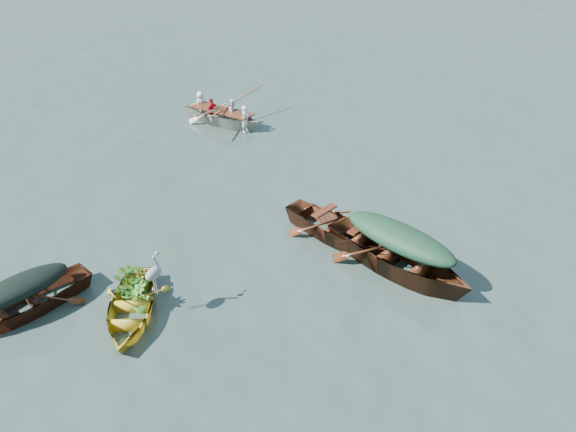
# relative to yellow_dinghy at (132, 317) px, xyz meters

# --- Properties ---
(ground) EXTENTS (140.00, 140.00, 0.00)m
(ground) POSITION_rel_yellow_dinghy_xyz_m (1.09, 0.47, 0.00)
(ground) COLOR #324741
(ground) RESTS_ON ground
(yellow_dinghy) EXTENTS (2.86, 3.31, 0.83)m
(yellow_dinghy) POSITION_rel_yellow_dinghy_xyz_m (0.00, 0.00, 0.00)
(yellow_dinghy) COLOR gold
(yellow_dinghy) RESTS_ON ground
(dark_covered_boat) EXTENTS (2.05, 3.85, 0.91)m
(dark_covered_boat) POSITION_rel_yellow_dinghy_xyz_m (-1.93, -1.01, 0.00)
(dark_covered_boat) COLOR #4C2911
(dark_covered_boat) RESTS_ON ground
(green_tarp_boat) EXTENTS (5.28, 2.76, 1.22)m
(green_tarp_boat) POSITION_rel_yellow_dinghy_xyz_m (3.93, 4.20, 0.00)
(green_tarp_boat) COLOR #42200F
(green_tarp_boat) RESTS_ON ground
(open_wooden_boat) EXTENTS (4.65, 2.25, 1.05)m
(open_wooden_boat) POSITION_rel_yellow_dinghy_xyz_m (2.35, 4.60, 0.00)
(open_wooden_boat) COLOR maroon
(open_wooden_boat) RESTS_ON ground
(rowed_boat) EXTENTS (4.31, 1.38, 1.02)m
(rowed_boat) POSITION_rel_yellow_dinghy_xyz_m (-4.52, 8.99, 0.00)
(rowed_boat) COLOR beige
(rowed_boat) RESTS_ON ground
(dark_tarp_cover) EXTENTS (1.13, 2.12, 0.40)m
(dark_tarp_cover) POSITION_rel_yellow_dinghy_xyz_m (-1.93, -1.01, 0.66)
(dark_tarp_cover) COLOR black
(dark_tarp_cover) RESTS_ON dark_covered_boat
(green_tarp_cover) EXTENTS (2.91, 1.52, 0.52)m
(green_tarp_cover) POSITION_rel_yellow_dinghy_xyz_m (3.93, 4.20, 0.87)
(green_tarp_cover) COLOR #193D26
(green_tarp_cover) RESTS_ON green_tarp_boat
(thwart_benches) EXTENTS (2.35, 1.26, 0.04)m
(thwart_benches) POSITION_rel_yellow_dinghy_xyz_m (2.35, 4.60, 0.54)
(thwart_benches) COLOR #491F11
(thwart_benches) RESTS_ON open_wooden_boat
(heron) EXTENTS (0.46, 0.49, 0.92)m
(heron) POSITION_rel_yellow_dinghy_xyz_m (0.42, 0.35, 0.87)
(heron) COLOR #9DA0A5
(heron) RESTS_ON yellow_dinghy
(dinghy_weeds) EXTENTS (1.09, 1.14, 0.60)m
(dinghy_weeds) POSITION_rel_yellow_dinghy_xyz_m (-0.29, 0.47, 0.71)
(dinghy_weeds) COLOR #32711D
(dinghy_weeds) RESTS_ON yellow_dinghy
(rowers) EXTENTS (3.03, 1.22, 0.76)m
(rowers) POSITION_rel_yellow_dinghy_xyz_m (-4.52, 8.99, 0.89)
(rowers) COLOR white
(rowers) RESTS_ON rowed_boat
(oars) EXTENTS (0.66, 2.61, 0.06)m
(oars) POSITION_rel_yellow_dinghy_xyz_m (-4.52, 8.99, 0.54)
(oars) COLOR #9A633A
(oars) RESTS_ON rowed_boat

